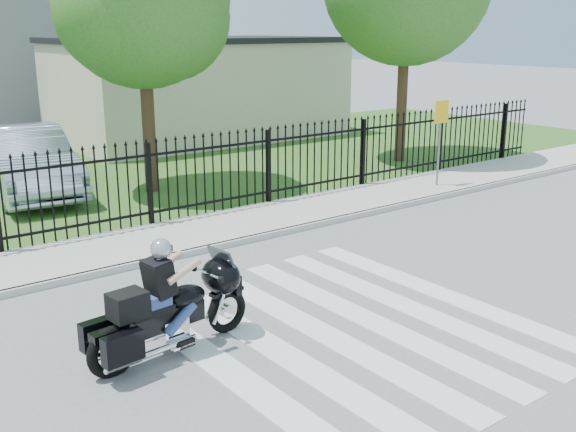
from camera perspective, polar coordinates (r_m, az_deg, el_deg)
ground at (r=9.59m, az=4.93°, el=-9.30°), size 120.00×120.00×0.00m
crosswalk at (r=9.59m, az=4.93°, el=-9.27°), size 5.00×5.50×0.01m
sidewalk at (r=13.43m, az=-9.55°, el=-1.79°), size 40.00×2.00×0.12m
curb at (r=12.59m, az=-7.40°, el=-2.89°), size 40.00×0.12×0.12m
grass_strip at (r=19.73m, az=-19.22°, el=3.00°), size 40.00×12.00×0.02m
iron_fence at (r=14.08m, az=-11.63°, el=2.47°), size 26.00×0.04×1.80m
tree_mid at (r=17.09m, az=-12.29°, el=17.43°), size 4.20×4.20×6.78m
building_low at (r=25.94m, az=-7.57°, el=10.48°), size 10.00×6.00×3.50m
building_low_roof at (r=25.84m, az=-7.73°, el=14.56°), size 10.20×6.20×0.20m
motorcycle_rider at (r=8.70m, az=-10.18°, el=-7.53°), size 2.40×0.91×1.59m
parked_car at (r=17.83m, az=-21.27°, el=4.32°), size 2.26×5.24×1.68m
traffic_sign at (r=17.51m, az=12.79°, el=7.51°), size 0.47×0.07×2.17m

